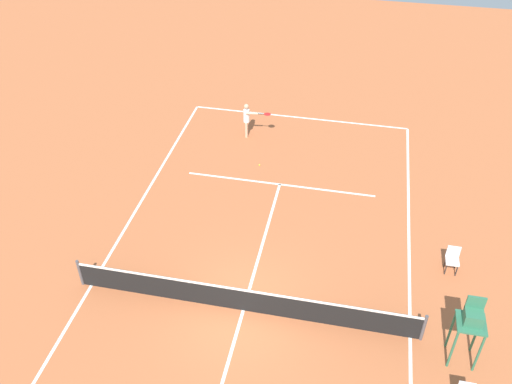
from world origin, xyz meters
name	(u,v)px	position (x,y,z in m)	size (l,w,h in m)	color
ground_plane	(243,310)	(0.00, 0.00, 0.00)	(60.00, 60.00, 0.00)	#B76038
court_lines	(243,310)	(0.00, 0.00, 0.00)	(10.44, 24.61, 0.01)	white
tennis_net	(243,300)	(0.00, 0.00, 0.50)	(11.04, 0.10, 1.07)	#4C4C51
player_serving	(248,118)	(2.09, -10.09, 0.99)	(1.29, 0.46, 1.66)	#D8A884
tennis_ball	(259,165)	(1.08, -7.88, 0.03)	(0.07, 0.07, 0.07)	#CCE033
umpire_chair	(471,322)	(-6.54, 0.43, 1.61)	(0.80, 0.80, 2.41)	#2D6B4C
courtside_chair_mid	(452,258)	(-6.50, -3.17, 0.53)	(0.44, 0.46, 0.95)	#262626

